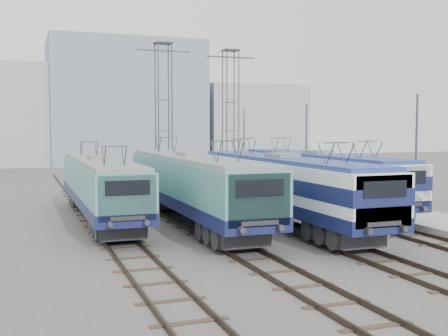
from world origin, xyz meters
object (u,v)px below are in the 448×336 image
locomotive_center_left (193,183)px  catenary_tower_west (164,111)px  locomotive_center_right (283,183)px  locomotive_far_left (101,184)px  mast_mid (306,152)px  mast_front (416,161)px  locomotive_far_right (319,175)px  mast_rear (244,147)px  catenary_tower_east (230,112)px

locomotive_center_left → catenary_tower_west: bearing=81.7°
locomotive_center_right → catenary_tower_west: size_ratio=1.50×
locomotive_center_right → catenary_tower_west: (-2.25, 17.25, 4.34)m
locomotive_far_left → mast_mid: bearing=16.6°
catenary_tower_west → mast_mid: 12.16m
locomotive_center_left → mast_front: 11.83m
locomotive_far_right → catenary_tower_west: bearing=117.3°
mast_mid → mast_front: bearing=-90.0°
locomotive_far_left → locomotive_center_right: (9.00, -4.68, 0.16)m
mast_front → locomotive_far_right: bearing=105.0°
catenary_tower_west → mast_rear: size_ratio=1.71×
locomotive_far_right → catenary_tower_west: (-6.75, 13.10, 4.37)m
locomotive_center_left → mast_mid: mast_mid is taller
locomotive_far_right → catenary_tower_west: size_ratio=1.48×
mast_mid → mast_rear: same height
locomotive_far_right → catenary_tower_east: catenary_tower_east is taller
locomotive_center_left → catenary_tower_west: catenary_tower_west is taller
catenary_tower_west → mast_mid: (8.60, -8.00, -3.14)m
catenary_tower_west → catenary_tower_east: bearing=17.1°
catenary_tower_west → catenary_tower_east: (6.50, 2.00, 0.00)m
locomotive_center_left → locomotive_center_right: size_ratio=1.02×
locomotive_center_left → catenary_tower_east: 20.01m
locomotive_far_right → catenary_tower_east: size_ratio=1.48×
mast_rear → catenary_tower_east: bearing=-136.4°
locomotive_far_left → mast_mid: 16.08m
mast_mid → mast_rear: (0.00, 12.00, 0.00)m
locomotive_far_right → mast_mid: (1.85, 5.10, 1.22)m
locomotive_center_left → mast_rear: bearing=60.9°
locomotive_center_left → locomotive_center_right: locomotive_center_left is taller
locomotive_center_left → mast_mid: 13.22m
catenary_tower_east → mast_mid: catenary_tower_east is taller
locomotive_center_left → catenary_tower_west: size_ratio=1.53×
catenary_tower_west → mast_front: catenary_tower_west is taller
mast_mid → catenary_tower_east: bearing=101.9°
catenary_tower_west → catenary_tower_east: size_ratio=1.00×
catenary_tower_east → catenary_tower_west: bearing=-162.9°
locomotive_far_left → locomotive_center_left: 5.34m
locomotive_far_right → mast_rear: 17.25m
locomotive_far_right → locomotive_center_left: bearing=-165.4°
locomotive_far_left → mast_rear: bearing=47.2°
mast_front → mast_rear: size_ratio=1.00×
locomotive_center_right → locomotive_far_right: locomotive_center_right is taller
locomotive_far_left → catenary_tower_west: size_ratio=1.43×
locomotive_far_left → catenary_tower_east: 20.21m
catenary_tower_east → mast_mid: bearing=-78.1°
locomotive_center_left → locomotive_far_right: bearing=14.6°
locomotive_far_left → catenary_tower_west: 14.97m
catenary_tower_east → mast_mid: (2.10, -10.00, -3.14)m
locomotive_center_right → locomotive_center_left: bearing=158.2°
locomotive_center_right → mast_front: mast_front is taller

